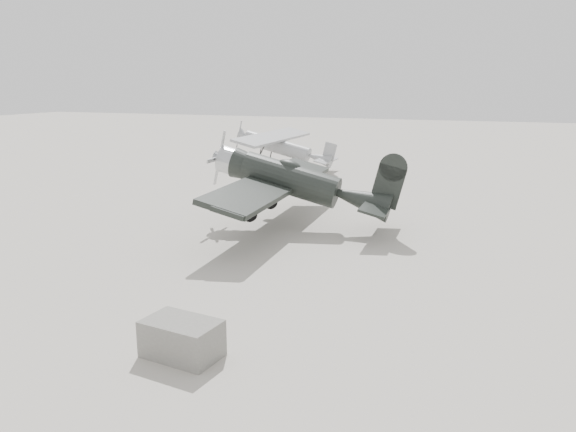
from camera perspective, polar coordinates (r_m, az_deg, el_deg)
name	(u,v)px	position (r m, az deg, el deg)	size (l,w,h in m)	color
ground	(239,279)	(17.77, -4.99, -6.39)	(160.00, 160.00, 0.00)	gray
lowwing_monoplane	(299,183)	(23.47, 1.13, 3.41)	(8.09, 11.25, 3.64)	black
highwing_monoplane	(281,144)	(39.47, -0.70, 7.33)	(7.28, 10.19, 2.91)	#9D9FA3
equipment_block	(182,339)	(13.06, -10.73, -12.14)	(1.70, 1.06, 0.85)	slate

